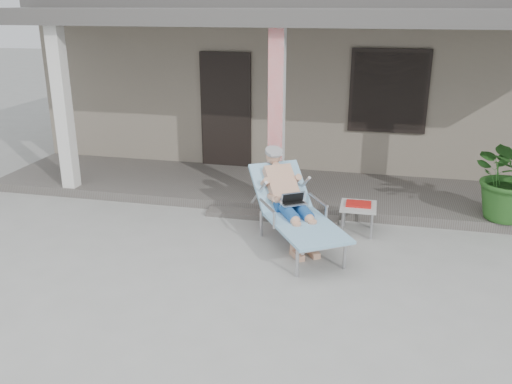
# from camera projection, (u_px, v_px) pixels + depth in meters

# --- Properties ---
(ground) EXTENTS (60.00, 60.00, 0.00)m
(ground) POSITION_uv_depth(u_px,v_px,m) (241.00, 275.00, 6.47)
(ground) COLOR #9E9E99
(ground) RESTS_ON ground
(house) EXTENTS (10.40, 5.40, 3.30)m
(house) POSITION_uv_depth(u_px,v_px,m) (314.00, 71.00, 11.90)
(house) COLOR gray
(house) RESTS_ON ground
(porch_deck) EXTENTS (10.00, 2.00, 0.15)m
(porch_deck) POSITION_uv_depth(u_px,v_px,m) (285.00, 190.00, 9.21)
(porch_deck) COLOR #605B56
(porch_deck) RESTS_ON ground
(porch_overhang) EXTENTS (10.00, 2.30, 2.85)m
(porch_overhang) POSITION_uv_depth(u_px,v_px,m) (287.00, 23.00, 8.26)
(porch_overhang) COLOR silver
(porch_overhang) RESTS_ON porch_deck
(porch_step) EXTENTS (2.00, 0.30, 0.07)m
(porch_step) POSITION_uv_depth(u_px,v_px,m) (272.00, 216.00, 8.16)
(porch_step) COLOR #605B56
(porch_step) RESTS_ON ground
(lounger) EXTENTS (1.60, 1.96, 1.26)m
(lounger) POSITION_uv_depth(u_px,v_px,m) (292.00, 188.00, 7.11)
(lounger) COLOR #B7B7BC
(lounger) RESTS_ON ground
(side_table) EXTENTS (0.50, 0.50, 0.44)m
(side_table) POSITION_uv_depth(u_px,v_px,m) (358.00, 208.00, 7.55)
(side_table) COLOR #AFAFAA
(side_table) RESTS_ON ground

